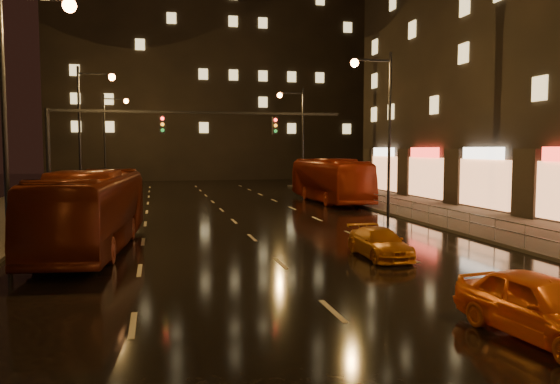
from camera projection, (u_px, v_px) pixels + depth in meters
name	position (u px, v px, depth m)	size (l,w,h in m)	color
ground	(239.00, 226.00, 29.64)	(140.00, 140.00, 0.00)	black
sidewalk_right	(516.00, 230.00, 27.79)	(7.00, 70.00, 0.15)	#38332D
building_distant	(212.00, 54.00, 79.63)	(44.00, 16.00, 36.00)	black
traffic_signal	(142.00, 138.00, 28.13)	(15.31, 0.32, 6.20)	black
railing_right	(429.00, 209.00, 29.90)	(0.05, 56.00, 1.00)	#99999E
bus_red	(92.00, 210.00, 22.60)	(2.77, 11.85, 3.30)	#5F1E0D
bus_curb	(330.00, 180.00, 42.95)	(2.88, 12.31, 3.43)	maroon
taxi_near	(541.00, 306.00, 11.97)	(1.73, 4.31, 1.47)	orange
taxi_far	(380.00, 243.00, 21.05)	(1.57, 3.85, 1.12)	orange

